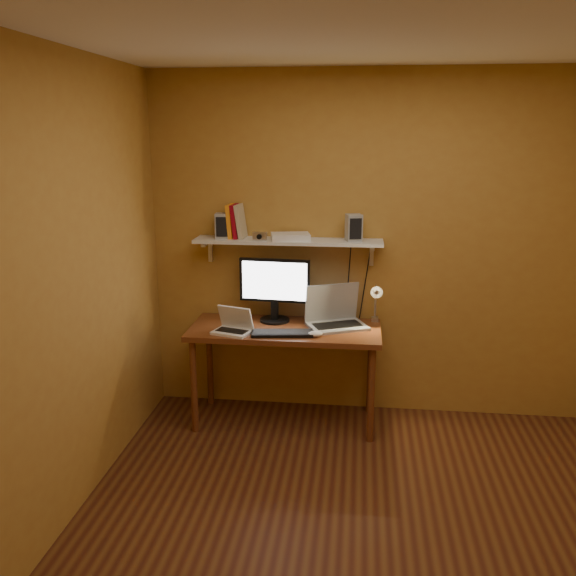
# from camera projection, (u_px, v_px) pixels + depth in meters

# --- Properties ---
(room) EXTENTS (3.44, 3.24, 2.64)m
(room) POSITION_uv_depth(u_px,v_px,m) (379.00, 307.00, 3.04)
(room) COLOR #5B3417
(room) RESTS_ON ground
(desk) EXTENTS (1.40, 0.60, 0.75)m
(desk) POSITION_uv_depth(u_px,v_px,m) (285.00, 339.00, 4.51)
(desk) COLOR brown
(desk) RESTS_ON ground
(wall_shelf) EXTENTS (1.40, 0.25, 0.21)m
(wall_shelf) POSITION_uv_depth(u_px,v_px,m) (288.00, 242.00, 4.52)
(wall_shelf) COLOR silver
(wall_shelf) RESTS_ON room
(monitor) EXTENTS (0.53, 0.24, 0.48)m
(monitor) POSITION_uv_depth(u_px,v_px,m) (275.00, 287.00, 4.57)
(monitor) COLOR black
(monitor) RESTS_ON desk
(laptop) EXTENTS (0.50, 0.44, 0.31)m
(laptop) POSITION_uv_depth(u_px,v_px,m) (335.00, 315.00, 4.52)
(laptop) COLOR #969A9F
(laptop) RESTS_ON desk
(netbook) EXTENTS (0.30, 0.26, 0.19)m
(netbook) POSITION_uv_depth(u_px,v_px,m) (234.00, 325.00, 4.37)
(netbook) COLOR white
(netbook) RESTS_ON desk
(keyboard) EXTENTS (0.45, 0.20, 0.02)m
(keyboard) POSITION_uv_depth(u_px,v_px,m) (282.00, 333.00, 4.32)
(keyboard) COLOR black
(keyboard) RESTS_ON desk
(mouse) EXTENTS (0.12, 0.10, 0.04)m
(mouse) POSITION_uv_depth(u_px,v_px,m) (315.00, 334.00, 4.29)
(mouse) COLOR white
(mouse) RESTS_ON desk
(desk_lamp) EXTENTS (0.09, 0.23, 0.38)m
(desk_lamp) POSITION_uv_depth(u_px,v_px,m) (376.00, 299.00, 4.48)
(desk_lamp) COLOR silver
(desk_lamp) RESTS_ON desk
(speaker_left) EXTENTS (0.11, 0.11, 0.19)m
(speaker_left) POSITION_uv_depth(u_px,v_px,m) (223.00, 226.00, 4.54)
(speaker_left) COLOR #969A9F
(speaker_left) RESTS_ON wall_shelf
(speaker_right) EXTENTS (0.13, 0.13, 0.19)m
(speaker_right) POSITION_uv_depth(u_px,v_px,m) (354.00, 228.00, 4.43)
(speaker_right) COLOR #969A9F
(speaker_right) RESTS_ON wall_shelf
(books) EXTENTS (0.14, 0.17, 0.25)m
(books) POSITION_uv_depth(u_px,v_px,m) (236.00, 221.00, 4.55)
(books) COLOR orange
(books) RESTS_ON wall_shelf
(shelf_camera) EXTENTS (0.11, 0.05, 0.06)m
(shelf_camera) POSITION_uv_depth(u_px,v_px,m) (260.00, 236.00, 4.46)
(shelf_camera) COLOR silver
(shelf_camera) RESTS_ON wall_shelf
(router) EXTENTS (0.31, 0.24, 0.05)m
(router) POSITION_uv_depth(u_px,v_px,m) (290.00, 237.00, 4.50)
(router) COLOR white
(router) RESTS_ON wall_shelf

